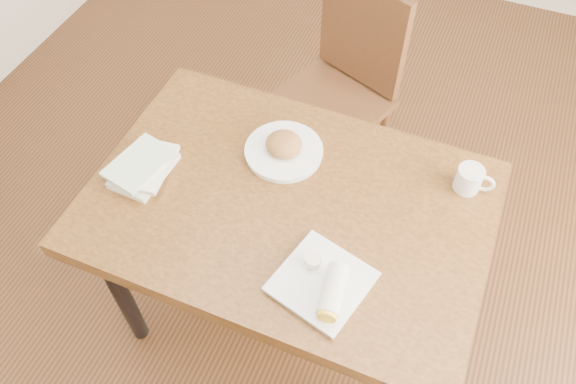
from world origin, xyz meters
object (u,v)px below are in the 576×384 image
at_px(table, 288,217).
at_px(book_stack, 144,167).
at_px(plate_scone, 284,149).
at_px(plate_burrito, 325,285).
at_px(chair_far, 342,81).
at_px(coffee_mug, 470,179).

bearing_deg(table, book_stack, -171.92).
distance_m(plate_scone, plate_burrito, 0.50).
relative_size(chair_far, coffee_mug, 7.96).
bearing_deg(plate_scone, chair_far, 89.92).
xyz_separation_m(table, plate_burrito, (0.20, -0.23, 0.11)).
bearing_deg(book_stack, plate_burrito, -14.10).
relative_size(chair_far, plate_scone, 3.77).
bearing_deg(plate_scone, coffee_mug, 8.80).
distance_m(table, plate_burrito, 0.33).
distance_m(chair_far, plate_burrito, 1.09).
xyz_separation_m(table, plate_scone, (-0.09, 0.17, 0.11)).
relative_size(table, plate_scone, 4.77).
bearing_deg(chair_far, plate_burrito, -74.30).
bearing_deg(chair_far, book_stack, -113.60).
height_order(table, book_stack, book_stack).
xyz_separation_m(coffee_mug, plate_burrito, (-0.29, -0.49, -0.02)).
distance_m(chair_far, coffee_mug, 0.82).
height_order(plate_scone, book_stack, plate_scone).
bearing_deg(table, chair_far, 96.10).
bearing_deg(book_stack, chair_far, 66.40).
relative_size(table, coffee_mug, 10.06).
bearing_deg(chair_far, table, -83.90).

